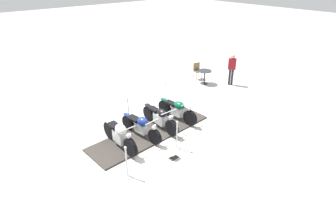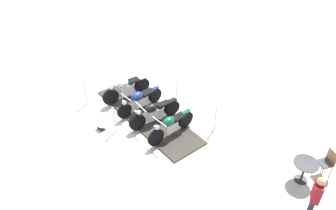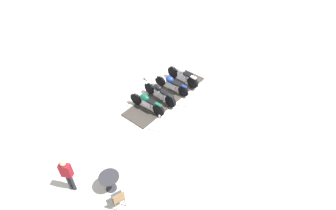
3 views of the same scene
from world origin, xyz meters
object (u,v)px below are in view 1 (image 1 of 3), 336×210
motorcycle_navy (141,126)px  stanchion_left_rear (166,98)px  stanchion_left_mid (129,113)px  cafe_chair_near_table (197,70)px  stanchion_right_front (127,167)px  stanchion_right_mid (177,139)px  cafe_table (205,74)px  info_placard (174,156)px  motorcycle_cream (120,135)px  motorcycle_black (160,118)px  bystander_person (232,67)px  motorcycle_forest (177,110)px

motorcycle_navy → stanchion_left_rear: 3.03m
stanchion_left_mid → cafe_chair_near_table: stanchion_left_mid is taller
stanchion_right_front → stanchion_right_mid: 2.16m
cafe_table → cafe_chair_near_table: (0.25, 0.78, -0.02)m
motorcycle_navy → stanchion_right_mid: (0.54, -1.39, -0.13)m
info_placard → stanchion_right_mid: bearing=-145.3°
stanchion_right_mid → cafe_chair_near_table: bearing=38.0°
motorcycle_navy → cafe_table: motorcycle_navy is taller
stanchion_right_front → info_placard: bearing=-8.4°
stanchion_left_rear → stanchion_right_front: stanchion_right_front is taller
stanchion_right_mid → info_placard: bearing=-142.9°
stanchion_left_rear → stanchion_right_front: (-4.19, -3.07, 0.01)m
motorcycle_navy → stanchion_right_mid: stanchion_right_mid is taller
stanchion_right_front → info_placard: 1.74m
motorcycle_cream → cafe_table: size_ratio=2.76×
stanchion_right_mid → stanchion_left_rear: bearing=55.7°
stanchion_left_mid → info_placard: bearing=-95.8°
motorcycle_black → cafe_table: size_ratio=2.81×
motorcycle_black → stanchion_left_rear: 2.24m
motorcycle_cream → cafe_table: motorcycle_cream is taller
stanchion_left_rear → stanchion_left_mid: bearing=-177.5°
motorcycle_black → bystander_person: bearing=102.4°
stanchion_right_front → bystander_person: bystander_person is taller
motorcycle_black → stanchion_right_mid: size_ratio=1.89×
motorcycle_cream → cafe_chair_near_table: size_ratio=2.23×
stanchion_right_front → cafe_table: bearing=26.1°
info_placard → cafe_chair_near_table: bearing=-144.6°
motorcycle_forest → cafe_table: motorcycle_forest is taller
motorcycle_navy → cafe_table: 6.30m
motorcycle_navy → cafe_table: (5.90, 2.20, 0.05)m
motorcycle_black → motorcycle_forest: 0.96m
motorcycle_black → cafe_table: bearing=115.4°
motorcycle_cream → stanchion_right_mid: size_ratio=1.85×
motorcycle_cream → bystander_person: bearing=99.7°
motorcycle_navy → stanchion_left_mid: bearing=158.4°
motorcycle_cream → stanchion_left_mid: 2.07m
stanchion_left_rear → cafe_chair_near_table: stanchion_left_rear is taller
motorcycle_navy → motorcycle_forest: bearing=86.4°
motorcycle_cream → stanchion_right_front: bearing=-23.4°
stanchion_right_mid → info_placard: stanchion_right_mid is taller
motorcycle_black → cafe_chair_near_table: size_ratio=2.28×
motorcycle_black → stanchion_right_mid: bearing=-14.3°
bystander_person → cafe_table: bearing=-79.0°
motorcycle_navy → cafe_chair_near_table: (6.15, 2.99, 0.03)m
stanchion_right_front → cafe_table: size_ratio=1.47×
stanchion_left_mid → cafe_table: size_ratio=1.35×
motorcycle_navy → stanchion_right_front: stanchion_right_front is taller
bystander_person → cafe_chair_near_table: bearing=-100.0°
stanchion_right_front → bystander_person: (8.49, 2.63, 0.67)m
stanchion_left_mid → info_placard: size_ratio=3.10×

